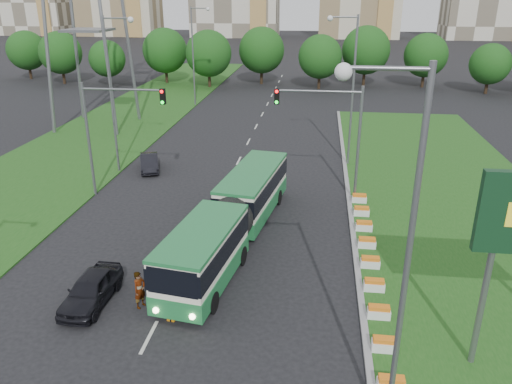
# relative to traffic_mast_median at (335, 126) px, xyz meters

# --- Properties ---
(ground) EXTENTS (360.00, 360.00, 0.00)m
(ground) POSITION_rel_traffic_mast_median_xyz_m (-4.78, -10.00, -5.35)
(ground) COLOR black
(ground) RESTS_ON ground
(grass_median) EXTENTS (14.00, 60.00, 0.15)m
(grass_median) POSITION_rel_traffic_mast_median_xyz_m (8.22, -2.00, -5.27)
(grass_median) COLOR #1B4D16
(grass_median) RESTS_ON ground
(median_kerb) EXTENTS (0.30, 60.00, 0.18)m
(median_kerb) POSITION_rel_traffic_mast_median_xyz_m (1.27, -2.00, -5.26)
(median_kerb) COLOR gray
(median_kerb) RESTS_ON ground
(left_verge) EXTENTS (12.00, 110.00, 0.10)m
(left_verge) POSITION_rel_traffic_mast_median_xyz_m (-22.78, 15.00, -5.30)
(left_verge) COLOR #1B4D16
(left_verge) RESTS_ON ground
(lane_markings) EXTENTS (0.20, 100.00, 0.01)m
(lane_markings) POSITION_rel_traffic_mast_median_xyz_m (-7.78, 10.00, -5.35)
(lane_markings) COLOR beige
(lane_markings) RESTS_ON ground
(flower_planters) EXTENTS (1.10, 18.10, 0.60)m
(flower_planters) POSITION_rel_traffic_mast_median_xyz_m (1.92, -9.20, -4.90)
(flower_planters) COLOR white
(flower_planters) RESTS_ON grass_median
(traffic_mast_median) EXTENTS (5.76, 0.32, 8.00)m
(traffic_mast_median) POSITION_rel_traffic_mast_median_xyz_m (0.00, 0.00, 0.00)
(traffic_mast_median) COLOR slate
(traffic_mast_median) RESTS_ON ground
(traffic_mast_left) EXTENTS (5.76, 0.32, 8.00)m
(traffic_mast_left) POSITION_rel_traffic_mast_median_xyz_m (-15.16, -1.00, 0.00)
(traffic_mast_left) COLOR slate
(traffic_mast_left) RESTS_ON ground
(street_lamps) EXTENTS (36.00, 60.00, 12.00)m
(street_lamps) POSITION_rel_traffic_mast_median_xyz_m (-7.78, 0.00, 0.65)
(street_lamps) COLOR slate
(street_lamps) RESTS_ON ground
(tree_line) EXTENTS (120.00, 8.00, 9.00)m
(tree_line) POSITION_rel_traffic_mast_median_xyz_m (5.22, 45.00, -0.85)
(tree_line) COLOR #134412
(tree_line) RESTS_ON ground
(articulated_bus) EXTENTS (2.57, 16.45, 2.71)m
(articulated_bus) POSITION_rel_traffic_mast_median_xyz_m (-5.76, -7.09, -3.69)
(articulated_bus) COLOR white
(articulated_bus) RESTS_ON ground
(car_left_near) EXTENTS (1.82, 4.30, 1.45)m
(car_left_near) POSITION_rel_traffic_mast_median_xyz_m (-11.21, -13.90, -4.62)
(car_left_near) COLOR black
(car_left_near) RESTS_ON ground
(car_left_far) EXTENTS (2.61, 4.20, 1.31)m
(car_left_far) POSITION_rel_traffic_mast_median_xyz_m (-14.62, 4.70, -4.70)
(car_left_far) COLOR black
(car_left_far) RESTS_ON ground
(pedestrian) EXTENTS (0.66, 0.78, 1.82)m
(pedestrian) POSITION_rel_traffic_mast_median_xyz_m (-8.85, -13.91, -4.44)
(pedestrian) COLOR gray
(pedestrian) RESTS_ON ground
(shopping_trolley) EXTENTS (0.35, 0.37, 0.60)m
(shopping_trolley) POSITION_rel_traffic_mast_median_xyz_m (-7.16, -14.71, -5.05)
(shopping_trolley) COLOR orange
(shopping_trolley) RESTS_ON ground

